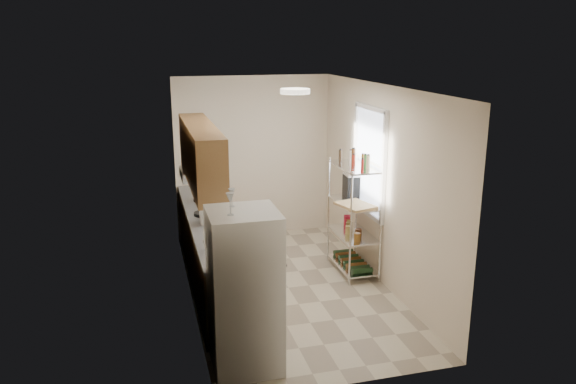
# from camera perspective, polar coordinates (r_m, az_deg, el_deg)

# --- Properties ---
(room) EXTENTS (2.52, 4.42, 2.62)m
(room) POSITION_cam_1_polar(r_m,az_deg,el_deg) (7.00, 0.04, 0.00)
(room) COLOR beige
(room) RESTS_ON ground
(counter_run) EXTENTS (0.63, 3.51, 0.90)m
(counter_run) POSITION_cam_1_polar(r_m,az_deg,el_deg) (7.51, -7.66, -5.86)
(counter_run) COLOR #9C7042
(counter_run) RESTS_ON ground
(upper_cabinets) EXTENTS (0.33, 2.20, 0.72)m
(upper_cabinets) POSITION_cam_1_polar(r_m,az_deg,el_deg) (6.79, -8.84, 3.77)
(upper_cabinets) COLOR #9C7042
(upper_cabinets) RESTS_ON room
(range_hood) EXTENTS (0.50, 0.60, 0.12)m
(range_hood) POSITION_cam_1_polar(r_m,az_deg,el_deg) (7.66, -8.96, 1.86)
(range_hood) COLOR #B7BABC
(range_hood) RESTS_ON room
(window) EXTENTS (0.06, 1.00, 1.46)m
(window) POSITION_cam_1_polar(r_m,az_deg,el_deg) (7.65, 8.27, 3.10)
(window) COLOR white
(window) RESTS_ON room
(bakers_rack) EXTENTS (0.45, 0.90, 1.73)m
(bakers_rack) POSITION_cam_1_polar(r_m,az_deg,el_deg) (7.63, 6.78, -0.31)
(bakers_rack) COLOR silver
(bakers_rack) RESTS_ON ground
(ceiling_dome) EXTENTS (0.34, 0.34, 0.05)m
(ceiling_dome) POSITION_cam_1_polar(r_m,az_deg,el_deg) (6.48, 0.74, 10.21)
(ceiling_dome) COLOR white
(ceiling_dome) RESTS_ON room
(refrigerator) EXTENTS (0.66, 0.66, 1.60)m
(refrigerator) POSITION_cam_1_polar(r_m,az_deg,el_deg) (5.50, -4.44, -9.96)
(refrigerator) COLOR silver
(refrigerator) RESTS_ON ground
(wine_glass_a) EXTENTS (0.06, 0.06, 0.18)m
(wine_glass_a) POSITION_cam_1_polar(r_m,az_deg,el_deg) (5.34, -5.72, -0.58)
(wine_glass_a) COLOR silver
(wine_glass_a) RESTS_ON refrigerator
(wine_glass_b) EXTENTS (0.07, 0.07, 0.21)m
(wine_glass_b) POSITION_cam_1_polar(r_m,az_deg,el_deg) (5.08, -5.89, -1.23)
(wine_glass_b) COLOR silver
(wine_glass_b) RESTS_ON refrigerator
(rice_cooker) EXTENTS (0.28, 0.28, 0.23)m
(rice_cooker) POSITION_cam_1_polar(r_m,az_deg,el_deg) (7.11, -7.85, -2.28)
(rice_cooker) COLOR silver
(rice_cooker) RESTS_ON counter_run
(frying_pan_large) EXTENTS (0.27, 0.27, 0.04)m
(frying_pan_large) POSITION_cam_1_polar(r_m,az_deg,el_deg) (7.47, -8.63, -2.20)
(frying_pan_large) COLOR black
(frying_pan_large) RESTS_ON counter_run
(frying_pan_small) EXTENTS (0.26, 0.26, 0.04)m
(frying_pan_small) POSITION_cam_1_polar(r_m,az_deg,el_deg) (8.13, -8.86, -0.77)
(frying_pan_small) COLOR black
(frying_pan_small) RESTS_ON counter_run
(cutting_board) EXTENTS (0.50, 0.57, 0.03)m
(cutting_board) POSITION_cam_1_polar(r_m,az_deg,el_deg) (7.44, 6.90, -1.35)
(cutting_board) COLOR tan
(cutting_board) RESTS_ON bakers_rack
(espresso_machine) EXTENTS (0.20, 0.28, 0.31)m
(espresso_machine) POSITION_cam_1_polar(r_m,az_deg,el_deg) (7.93, 6.43, 0.75)
(espresso_machine) COLOR black
(espresso_machine) RESTS_ON bakers_rack
(storage_bag) EXTENTS (0.11, 0.14, 0.14)m
(storage_bag) POSITION_cam_1_polar(r_m,az_deg,el_deg) (8.08, 6.09, -2.92)
(storage_bag) COLOR #B31629
(storage_bag) RESTS_ON bakers_rack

